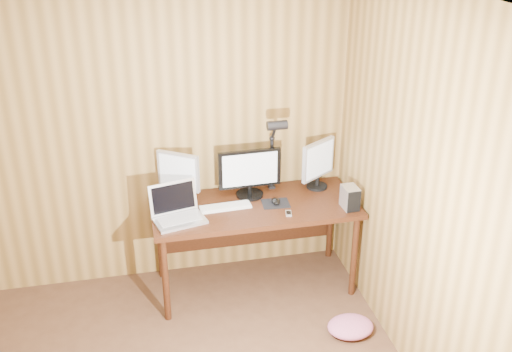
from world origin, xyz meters
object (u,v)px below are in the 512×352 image
object	(u,v)px
desk	(253,214)
phone	(289,213)
monitor_left	(179,175)
monitor_right	(318,163)
laptop	(177,210)
hard_drive	(350,198)
keyboard	(225,207)
desk_lamp	(275,144)
monitor_center	(250,173)
speaker	(305,176)
mouse	(276,201)

from	to	relation	value
desk	phone	size ratio (longest dim) A/B	16.78
monitor_left	phone	xyz separation A→B (m)	(0.78, -0.41, -0.21)
monitor_right	laptop	size ratio (longest dim) A/B	0.97
monitor_left	hard_drive	distance (m)	1.34
monitor_right	keyboard	size ratio (longest dim) A/B	1.02
monitor_right	phone	xyz separation A→B (m)	(-0.35, -0.39, -0.21)
desk	phone	bearing A→B (deg)	-51.25
laptop	phone	distance (m)	0.84
monitor_left	laptop	bearing A→B (deg)	-65.09
monitor_right	hard_drive	xyz separation A→B (m)	(0.14, -0.40, -0.13)
monitor_left	desk_lamp	size ratio (longest dim) A/B	0.59
monitor_left	monitor_right	world-z (taller)	monitor_right
desk	hard_drive	xyz separation A→B (m)	(0.70, -0.28, 0.21)
laptop	desk_lamp	world-z (taller)	desk_lamp
monitor_center	monitor_left	xyz separation A→B (m)	(-0.55, 0.05, 0.01)
monitor_center	speaker	distance (m)	0.54
desk_lamp	hard_drive	bearing A→B (deg)	-30.42
monitor_right	monitor_center	bearing A→B (deg)	149.49
keyboard	monitor_left	bearing A→B (deg)	143.78
laptop	monitor_center	bearing A→B (deg)	8.43
keyboard	phone	xyz separation A→B (m)	(0.45, -0.20, -0.00)
laptop	monitor_left	bearing A→B (deg)	66.62
mouse	desk_lamp	size ratio (longest dim) A/B	0.16
keyboard	laptop	bearing A→B (deg)	-170.77
phone	laptop	bearing A→B (deg)	-177.47
monitor_center	mouse	size ratio (longest dim) A/B	4.65
mouse	phone	bearing A→B (deg)	-83.35
monitor_center	mouse	xyz separation A→B (m)	(0.17, -0.18, -0.18)
mouse	phone	distance (m)	0.19
monitor_center	hard_drive	bearing A→B (deg)	-29.31
monitor_left	mouse	size ratio (longest dim) A/B	3.70
desk	desk_lamp	distance (m)	0.59
hard_drive	desk_lamp	bearing A→B (deg)	139.51
keyboard	speaker	bearing A→B (deg)	19.11
speaker	hard_drive	bearing A→B (deg)	-67.64
desk	desk_lamp	bearing A→B (deg)	28.92
monitor_left	laptop	xyz separation A→B (m)	(-0.05, -0.30, -0.15)
monitor_center	monitor_left	distance (m)	0.56
laptop	phone	world-z (taller)	laptop
desk	mouse	xyz separation A→B (m)	(0.16, -0.09, 0.14)
monitor_center	desk_lamp	world-z (taller)	desk_lamp
laptop	desk_lamp	distance (m)	0.92
monitor_left	desk_lamp	distance (m)	0.79
monitor_right	laptop	bearing A→B (deg)	159.72
keyboard	hard_drive	size ratio (longest dim) A/B	2.28
monitor_right	hard_drive	size ratio (longest dim) A/B	2.31
mouse	hard_drive	distance (m)	0.57
monitor_left	phone	size ratio (longest dim) A/B	4.18
hard_drive	speaker	xyz separation A→B (m)	(-0.21, 0.50, -0.03)
monitor_center	monitor_right	size ratio (longest dim) A/B	1.23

